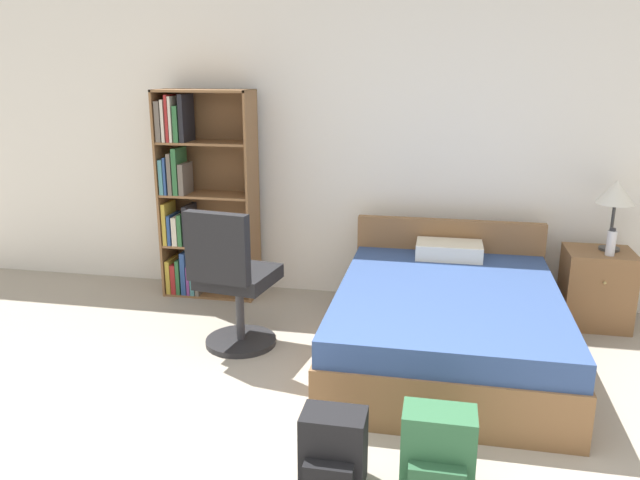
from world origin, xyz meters
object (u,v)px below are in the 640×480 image
at_px(table_lamp, 616,194).
at_px(water_bottle, 611,243).
at_px(bookshelf, 196,198).
at_px(office_chair, 233,282).
at_px(backpack_green, 438,453).
at_px(nightstand, 596,288).
at_px(backpack_black, 333,451).
at_px(bed, 447,320).

relative_size(table_lamp, water_bottle, 2.58).
bearing_deg(bookshelf, office_chair, -57.03).
distance_m(table_lamp, backpack_green, 2.71).
relative_size(bookshelf, nightstand, 2.97).
height_order(office_chair, table_lamp, table_lamp).
height_order(nightstand, backpack_green, nightstand).
distance_m(table_lamp, backpack_black, 3.01).
relative_size(bookshelf, office_chair, 1.70).
height_order(bookshelf, bed, bookshelf).
xyz_separation_m(bookshelf, water_bottle, (3.29, -0.17, -0.16)).
bearing_deg(bed, nightstand, 34.98).
relative_size(nightstand, backpack_green, 1.46).
bearing_deg(water_bottle, backpack_green, -119.13).
height_order(nightstand, table_lamp, table_lamp).
bearing_deg(bookshelf, table_lamp, -0.47).
bearing_deg(nightstand, office_chair, -159.33).
bearing_deg(nightstand, water_bottle, -70.45).
xyz_separation_m(water_bottle, backpack_green, (-1.19, -2.13, -0.49)).
relative_size(bed, backpack_green, 4.85).
bearing_deg(water_bottle, nightstand, 109.55).
height_order(nightstand, backpack_black, nightstand).
bearing_deg(table_lamp, backpack_green, -118.11).
height_order(bed, water_bottle, water_bottle).
bearing_deg(nightstand, backpack_green, -117.20).
relative_size(nightstand, backpack_black, 1.59).
relative_size(bed, backpack_black, 5.29).
bearing_deg(bed, backpack_black, -108.85).
bearing_deg(table_lamp, bed, -145.25).
relative_size(office_chair, backpack_green, 2.54).
distance_m(bookshelf, nightstand, 3.29).
bearing_deg(backpack_black, bookshelf, 124.34).
xyz_separation_m(nightstand, backpack_black, (-1.63, -2.29, -0.12)).
xyz_separation_m(bookshelf, bed, (2.13, -0.85, -0.59)).
relative_size(bed, water_bottle, 9.53).
distance_m(bookshelf, bed, 2.37).
bearing_deg(water_bottle, backpack_black, -127.39).
distance_m(bookshelf, backpack_green, 3.18).
xyz_separation_m(office_chair, backpack_green, (1.43, -1.27, -0.30)).
height_order(bookshelf, table_lamp, bookshelf).
distance_m(bed, nightstand, 1.37).
relative_size(bookshelf, backpack_green, 4.32).
xyz_separation_m(bed, nightstand, (1.12, 0.78, 0.03)).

